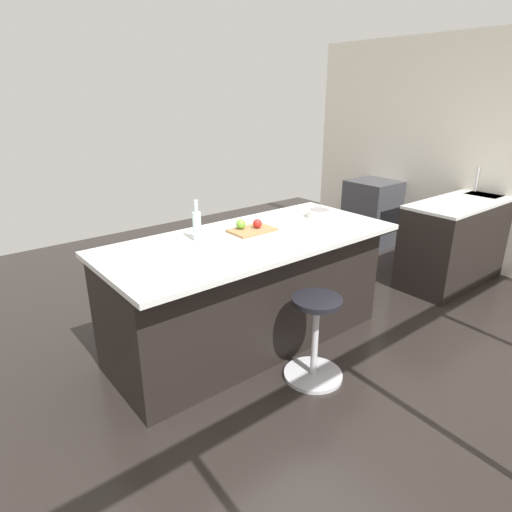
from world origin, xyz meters
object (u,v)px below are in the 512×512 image
(stool_by_window, at_px, (315,341))
(water_bottle, at_px, (197,225))
(cutting_board, at_px, (252,230))
(oven_range, at_px, (372,213))
(apple_green, at_px, (241,224))
(apple_red, at_px, (257,224))
(kitchen_island, at_px, (249,290))
(fruit_bowl, at_px, (319,213))

(stool_by_window, relative_size, water_bottle, 2.09)
(cutting_board, bearing_deg, water_bottle, -9.89)
(oven_range, relative_size, apple_green, 11.25)
(oven_range, distance_m, stool_by_window, 3.28)
(apple_red, height_order, water_bottle, water_bottle)
(kitchen_island, height_order, stool_by_window, kitchen_island)
(oven_range, bearing_deg, fruit_bowl, 24.18)
(cutting_board, bearing_deg, oven_range, -162.48)
(stool_by_window, distance_m, cutting_board, 1.01)
(oven_range, height_order, apple_red, apple_red)
(oven_range, xyz_separation_m, apple_green, (2.88, 0.83, 0.57))
(apple_green, xyz_separation_m, apple_red, (-0.12, 0.06, -0.00))
(kitchen_island, xyz_separation_m, cutting_board, (-0.09, -0.07, 0.48))
(apple_green, height_order, fruit_bowl, apple_green)
(cutting_board, relative_size, water_bottle, 1.15)
(stool_by_window, height_order, apple_green, apple_green)
(oven_range, distance_m, water_bottle, 3.43)
(cutting_board, height_order, fruit_bowl, fruit_bowl)
(kitchen_island, distance_m, stool_by_window, 0.72)
(oven_range, bearing_deg, water_bottle, 13.84)
(water_bottle, xyz_separation_m, fruit_bowl, (-1.20, 0.13, -0.08))
(fruit_bowl, bearing_deg, cutting_board, -3.54)
(stool_by_window, bearing_deg, apple_red, -95.79)
(kitchen_island, relative_size, cutting_board, 6.55)
(oven_range, distance_m, cutting_board, 2.99)
(oven_range, bearing_deg, apple_red, 17.93)
(kitchen_island, bearing_deg, cutting_board, -143.54)
(fruit_bowl, bearing_deg, water_bottle, -6.02)
(oven_range, relative_size, water_bottle, 2.85)
(oven_range, relative_size, cutting_board, 2.47)
(cutting_board, bearing_deg, apple_red, 174.99)
(kitchen_island, relative_size, fruit_bowl, 10.83)
(stool_by_window, distance_m, fruit_bowl, 1.25)
(oven_range, xyz_separation_m, kitchen_island, (2.90, 0.95, 0.04))
(apple_green, height_order, water_bottle, water_bottle)
(kitchen_island, xyz_separation_m, stool_by_window, (-0.07, 0.70, -0.17))
(fruit_bowl, bearing_deg, kitchen_island, 1.53)
(oven_range, height_order, stool_by_window, oven_range)
(kitchen_island, xyz_separation_m, fruit_bowl, (-0.82, -0.02, 0.51))
(stool_by_window, height_order, cutting_board, cutting_board)
(oven_range, bearing_deg, apple_green, 16.04)
(apple_green, relative_size, apple_red, 1.07)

